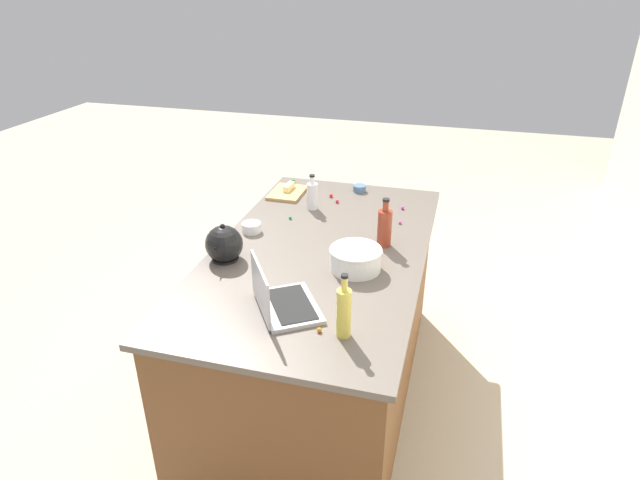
{
  "coord_description": "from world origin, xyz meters",
  "views": [
    {
      "loc": [
        2.3,
        0.63,
        2.15
      ],
      "look_at": [
        0.0,
        0.0,
        0.95
      ],
      "focal_mm": 30.36,
      "sensor_mm": 36.0,
      "label": 1
    }
  ],
  "objects_px": {
    "bottle_oil": "(344,312)",
    "butter_stick_left": "(289,187)",
    "laptop": "(280,300)",
    "ramekin_medium": "(252,227)",
    "cutting_board": "(287,193)",
    "ramekin_small": "(359,188)",
    "bottle_vinegar": "(312,195)",
    "bottle_soy": "(385,227)",
    "mixing_bowl_large": "(356,258)",
    "kettle": "(224,244)"
  },
  "relations": [
    {
      "from": "butter_stick_left",
      "to": "ramekin_small",
      "type": "bearing_deg",
      "value": 107.17
    },
    {
      "from": "bottle_oil",
      "to": "kettle",
      "type": "xyz_separation_m",
      "value": [
        -0.44,
        -0.69,
        -0.03
      ]
    },
    {
      "from": "cutting_board",
      "to": "bottle_oil",
      "type": "bearing_deg",
      "value": 26.85
    },
    {
      "from": "laptop",
      "to": "butter_stick_left",
      "type": "bearing_deg",
      "value": -163.2
    },
    {
      "from": "cutting_board",
      "to": "ramekin_medium",
      "type": "height_order",
      "value": "ramekin_medium"
    },
    {
      "from": "bottle_oil",
      "to": "kettle",
      "type": "distance_m",
      "value": 0.81
    },
    {
      "from": "kettle",
      "to": "ramekin_small",
      "type": "distance_m",
      "value": 1.13
    },
    {
      "from": "bottle_oil",
      "to": "butter_stick_left",
      "type": "height_order",
      "value": "bottle_oil"
    },
    {
      "from": "bottle_vinegar",
      "to": "kettle",
      "type": "relative_size",
      "value": 0.98
    },
    {
      "from": "kettle",
      "to": "ramekin_medium",
      "type": "distance_m",
      "value": 0.32
    },
    {
      "from": "laptop",
      "to": "mixing_bowl_large",
      "type": "xyz_separation_m",
      "value": [
        -0.41,
        0.23,
        0.01
      ]
    },
    {
      "from": "bottle_soy",
      "to": "ramekin_small",
      "type": "xyz_separation_m",
      "value": [
        -0.69,
        -0.27,
        -0.08
      ]
    },
    {
      "from": "bottle_vinegar",
      "to": "cutting_board",
      "type": "relative_size",
      "value": 0.79
    },
    {
      "from": "laptop",
      "to": "mixing_bowl_large",
      "type": "distance_m",
      "value": 0.47
    },
    {
      "from": "butter_stick_left",
      "to": "bottle_oil",
      "type": "bearing_deg",
      "value": 26.28
    },
    {
      "from": "mixing_bowl_large",
      "to": "bottle_vinegar",
      "type": "relative_size",
      "value": 1.17
    },
    {
      "from": "bottle_oil",
      "to": "bottle_vinegar",
      "type": "relative_size",
      "value": 1.28
    },
    {
      "from": "laptop",
      "to": "bottle_oil",
      "type": "distance_m",
      "value": 0.31
    },
    {
      "from": "bottle_soy",
      "to": "kettle",
      "type": "height_order",
      "value": "bottle_soy"
    },
    {
      "from": "cutting_board",
      "to": "ramekin_small",
      "type": "relative_size",
      "value": 3.32
    },
    {
      "from": "mixing_bowl_large",
      "to": "butter_stick_left",
      "type": "bearing_deg",
      "value": -144.25
    },
    {
      "from": "laptop",
      "to": "bottle_vinegar",
      "type": "distance_m",
      "value": 1.05
    },
    {
      "from": "bottle_oil",
      "to": "bottle_soy",
      "type": "bearing_deg",
      "value": 178.18
    },
    {
      "from": "mixing_bowl_large",
      "to": "ramekin_small",
      "type": "relative_size",
      "value": 3.08
    },
    {
      "from": "ramekin_small",
      "to": "bottle_soy",
      "type": "bearing_deg",
      "value": 21.11
    },
    {
      "from": "bottle_oil",
      "to": "butter_stick_left",
      "type": "xyz_separation_m",
      "value": [
        -1.35,
        -0.66,
        -0.07
      ]
    },
    {
      "from": "ramekin_medium",
      "to": "cutting_board",
      "type": "bearing_deg",
      "value": 178.85
    },
    {
      "from": "bottle_soy",
      "to": "ramekin_medium",
      "type": "relative_size",
      "value": 2.51
    },
    {
      "from": "bottle_oil",
      "to": "cutting_board",
      "type": "distance_m",
      "value": 1.48
    },
    {
      "from": "mixing_bowl_large",
      "to": "bottle_soy",
      "type": "relative_size",
      "value": 0.97
    },
    {
      "from": "mixing_bowl_large",
      "to": "ramekin_medium",
      "type": "height_order",
      "value": "mixing_bowl_large"
    },
    {
      "from": "laptop",
      "to": "butter_stick_left",
      "type": "xyz_separation_m",
      "value": [
        -1.25,
        -0.38,
        -0.01
      ]
    },
    {
      "from": "bottle_soy",
      "to": "mixing_bowl_large",
      "type": "bearing_deg",
      "value": -17.66
    },
    {
      "from": "mixing_bowl_large",
      "to": "laptop",
      "type": "bearing_deg",
      "value": -28.65
    },
    {
      "from": "kettle",
      "to": "ramekin_medium",
      "type": "relative_size",
      "value": 2.11
    },
    {
      "from": "laptop",
      "to": "cutting_board",
      "type": "bearing_deg",
      "value": -162.77
    },
    {
      "from": "laptop",
      "to": "ramekin_medium",
      "type": "distance_m",
      "value": 0.76
    },
    {
      "from": "laptop",
      "to": "ramekin_medium",
      "type": "height_order",
      "value": "laptop"
    },
    {
      "from": "laptop",
      "to": "bottle_vinegar",
      "type": "height_order",
      "value": "laptop"
    },
    {
      "from": "ramekin_small",
      "to": "ramekin_medium",
      "type": "distance_m",
      "value": 0.84
    },
    {
      "from": "bottle_soy",
      "to": "cutting_board",
      "type": "bearing_deg",
      "value": -127.58
    },
    {
      "from": "bottle_vinegar",
      "to": "cutting_board",
      "type": "height_order",
      "value": "bottle_vinegar"
    },
    {
      "from": "kettle",
      "to": "butter_stick_left",
      "type": "bearing_deg",
      "value": 178.66
    },
    {
      "from": "bottle_oil",
      "to": "ramekin_medium",
      "type": "relative_size",
      "value": 2.64
    },
    {
      "from": "kettle",
      "to": "ramekin_medium",
      "type": "height_order",
      "value": "kettle"
    },
    {
      "from": "butter_stick_left",
      "to": "bottle_soy",
      "type": "bearing_deg",
      "value": 50.73
    },
    {
      "from": "bottle_vinegar",
      "to": "butter_stick_left",
      "type": "xyz_separation_m",
      "value": [
        -0.21,
        -0.21,
        -0.05
      ]
    },
    {
      "from": "mixing_bowl_large",
      "to": "bottle_oil",
      "type": "xyz_separation_m",
      "value": [
        0.51,
        0.06,
        0.05
      ]
    },
    {
      "from": "bottle_vinegar",
      "to": "butter_stick_left",
      "type": "relative_size",
      "value": 1.9
    },
    {
      "from": "laptop",
      "to": "mixing_bowl_large",
      "type": "height_order",
      "value": "laptop"
    }
  ]
}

